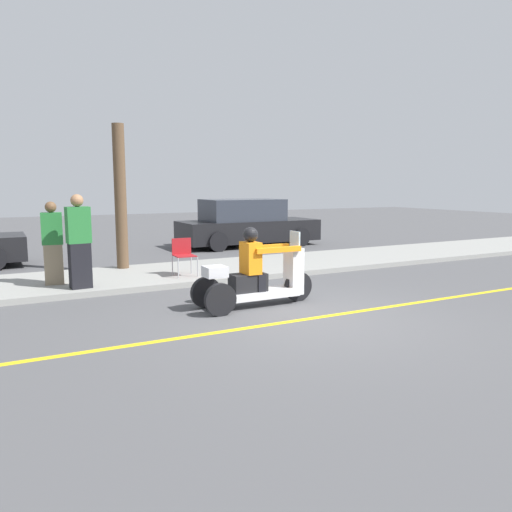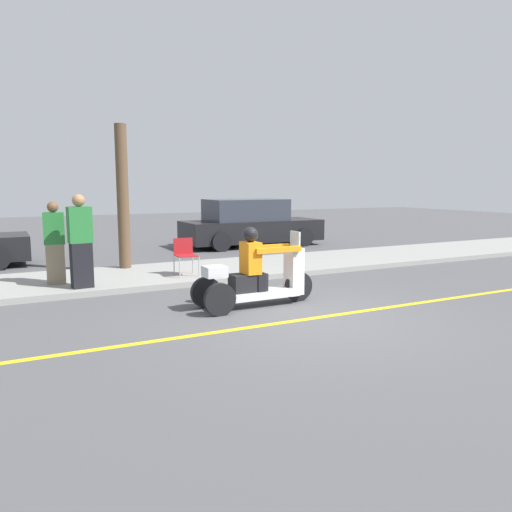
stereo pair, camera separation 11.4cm
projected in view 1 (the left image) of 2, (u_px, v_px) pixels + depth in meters
The scene contains 9 objects.
ground_plane at pixel (314, 318), 8.00m from camera, with size 60.00×60.00×0.00m, color #4C4C4F.
lane_stripe at pixel (290, 321), 7.79m from camera, with size 24.00×0.12×0.01m.
sidewalk_strip at pixel (205, 271), 12.01m from camera, with size 28.00×2.80×0.12m.
motorcycle_trike at pixel (256, 278), 8.72m from camera, with size 2.24×0.72×1.40m.
spectator_far_back at pixel (79, 243), 9.63m from camera, with size 0.46×0.30×1.83m.
spectator_end_of_line at pixel (53, 245), 10.02m from camera, with size 0.42×0.28×1.67m.
folding_chair_set_back at pixel (183, 253), 11.07m from camera, with size 0.48×0.48×0.82m.
parked_car_lot_right at pixel (247, 224), 17.34m from camera, with size 4.84×2.05×1.63m.
tree_trunk at pixel (120, 197), 11.86m from camera, with size 0.28×0.28×3.42m.
Camera 1 is at (-4.46, -6.44, 2.12)m, focal length 35.00 mm.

